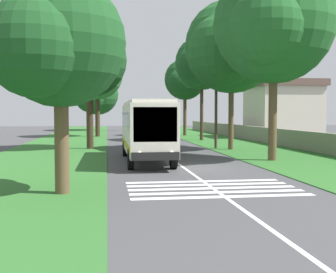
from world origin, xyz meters
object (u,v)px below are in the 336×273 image
roadside_tree_right_0 (184,81)px  roadside_tree_right_2 (271,26)px  roadside_tree_left_1 (56,46)px  trailing_car_3 (144,128)px  roadside_tree_right_3 (228,50)px  trailing_car_2 (148,130)px  roadside_tree_left_0 (87,62)px  utility_pole (216,97)px  trailing_car_0 (163,134)px  coach_bus (146,127)px  trailing_car_1 (156,131)px  roadside_building (282,109)px  roadside_tree_left_2 (96,95)px  roadside_tree_left_3 (96,75)px  roadside_tree_right_1 (200,65)px

roadside_tree_right_0 → roadside_tree_right_2: 31.27m
roadside_tree_left_1 → roadside_tree_right_0: (41.17, -11.99, 1.87)m
trailing_car_3 → roadside_tree_right_0: bearing=-161.2°
roadside_tree_right_2 → roadside_tree_right_3: 8.51m
trailing_car_2 → roadside_tree_left_0: bearing=163.6°
roadside_tree_right_3 → utility_pole: size_ratio=1.45×
trailing_car_0 → roadside_tree_right_0: bearing=-22.5°
trailing_car_2 → trailing_car_3: (7.86, -0.10, 0.00)m
roadside_tree_left_1 → trailing_car_2: bearing=-9.4°
utility_pole → trailing_car_2: bearing=7.2°
roadside_tree_right_3 → coach_bus: bearing=136.1°
coach_bus → roadside_tree_right_0: 31.86m
trailing_car_1 → roadside_tree_right_2: size_ratio=0.35×
roadside_tree_left_1 → roadside_building: 42.42m
roadside_tree_left_0 → trailing_car_0: bearing=-35.6°
roadside_tree_left_2 → roadside_tree_left_3: (-20.37, -0.52, 1.66)m
roadside_tree_left_1 → roadside_tree_right_1: (30.61, -11.92, 2.84)m
roadside_tree_left_3 → roadside_tree_right_1: bearing=-128.9°
trailing_car_2 → roadside_tree_left_1: bearing=170.6°
roadside_tree_left_1 → roadside_tree_right_2: size_ratio=0.65×
trailing_car_1 → roadside_tree_right_0: bearing=-62.0°
roadside_tree_right_1 → roadside_building: (4.76, -11.41, -4.73)m
trailing_car_2 → trailing_car_3: size_ratio=1.00×
coach_bus → trailing_car_2: 35.34m
roadside_tree_left_0 → roadside_tree_right_0: bearing=-29.8°
trailing_car_3 → roadside_tree_right_3: (-35.29, -3.92, 7.49)m
trailing_car_3 → utility_pole: 34.46m
coach_bus → trailing_car_0: (20.75, -3.75, -1.48)m
roadside_tree_left_2 → roadside_tree_right_3: (-41.82, -11.72, 2.04)m
trailing_car_0 → roadside_tree_right_3: roadside_tree_right_3 is taller
roadside_tree_left_2 → roadside_tree_right_0: (-19.07, -12.06, 1.19)m
trailing_car_0 → roadside_tree_left_1: roadside_tree_left_1 is taller
coach_bus → roadside_tree_right_1: bearing=-21.2°
trailing_car_0 → trailing_car_2: 14.40m
roadside_building → trailing_car_1: bearing=76.4°
trailing_car_1 → roadside_tree_left_1: (-39.07, 8.04, 4.78)m
roadside_tree_right_0 → utility_pole: (-21.57, 1.04, -2.95)m
trailing_car_1 → trailing_car_3: same height
trailing_car_3 → roadside_tree_left_2: (6.53, 7.80, 5.46)m
trailing_car_2 → roadside_building: size_ratio=0.50×
trailing_car_3 → roadside_tree_right_3: roadside_tree_right_3 is taller
coach_bus → roadside_tree_right_3: (7.71, -7.43, 6.01)m
trailing_car_2 → utility_pole: bearing=-172.8°
utility_pole → roadside_tree_right_1: bearing=-5.1°
roadside_tree_left_0 → roadside_building: roadside_tree_left_0 is taller
utility_pole → roadside_tree_left_2: bearing=15.2°
roadside_building → trailing_car_3: bearing=40.4°
trailing_car_2 → utility_pole: size_ratio=0.51×
trailing_car_1 → roadside_tree_left_2: size_ratio=0.43×
roadside_tree_left_1 → roadside_tree_left_3: 39.93m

